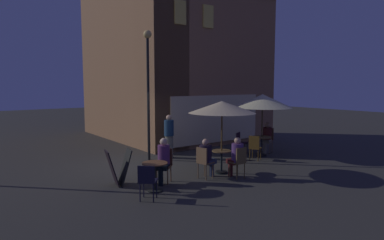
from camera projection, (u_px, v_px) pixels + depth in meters
ground_plane at (135, 167)px, 11.44m from camera, size 60.00×60.00×0.00m
cafe_building at (165, 59)px, 16.28m from camera, size 7.04×8.31×8.03m
street_lamp_near_corner at (148, 76)px, 12.21m from camera, size 0.30×0.30×4.72m
menu_sandwich_board at (118, 167)px, 9.32m from camera, size 0.77×0.68×0.99m
cafe_table_0 at (262, 142)px, 13.14m from camera, size 0.76×0.76×0.76m
cafe_table_1 at (222, 158)px, 10.62m from camera, size 0.61×0.61×0.72m
cafe_table_2 at (155, 171)px, 8.83m from camera, size 0.67×0.67×0.76m
patio_umbrella_0 at (263, 101)px, 12.97m from camera, size 2.28×2.28×2.41m
patio_umbrella_1 at (222, 107)px, 10.45m from camera, size 2.09×2.09×2.28m
cafe_chair_0 at (268, 138)px, 13.86m from camera, size 0.55×0.55×1.00m
cafe_chair_1 at (240, 141)px, 13.54m from camera, size 0.53×0.53×0.86m
cafe_chair_2 at (255, 146)px, 12.36m from camera, size 0.53×0.53×0.92m
cafe_chair_3 at (204, 160)px, 9.96m from camera, size 0.46×0.46×0.95m
cafe_chair_4 at (239, 160)px, 9.94m from camera, size 0.39×0.39×0.95m
cafe_chair_5 at (147, 179)px, 8.06m from camera, size 0.58×0.58×0.89m
cafe_chair_6 at (165, 162)px, 9.66m from camera, size 0.56×0.56×0.96m
patron_seated_0 at (267, 136)px, 13.72m from camera, size 0.54×0.47×1.25m
patron_seated_1 at (207, 155)px, 10.05m from camera, size 0.55×0.43×1.19m
patron_seated_2 at (236, 155)px, 10.04m from camera, size 0.36×0.54×1.24m
patron_seated_3 at (163, 158)px, 9.51m from camera, size 0.53×0.51×1.29m
patron_standing_4 at (169, 136)px, 12.78m from camera, size 0.36×0.36×1.65m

